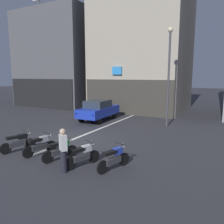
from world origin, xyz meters
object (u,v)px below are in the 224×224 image
(car_blue_crossing_near, at_px, (98,110))
(motorcycle_green_row_centre, at_px, (60,149))
(motorcycle_black_row_leftmost, at_px, (18,142))
(motorcycle_white_row_right_mid, at_px, (83,155))
(motorcycle_silver_row_left_mid, at_px, (40,145))
(street_lamp, at_px, (169,67))
(motorcycle_blue_row_rightmost, at_px, (114,158))
(person_by_motorcycles, at_px, (63,150))

(car_blue_crossing_near, relative_size, motorcycle_green_row_centre, 2.59)
(car_blue_crossing_near, bearing_deg, motorcycle_black_row_leftmost, -86.17)
(motorcycle_white_row_right_mid, bearing_deg, motorcycle_silver_row_left_mid, 176.24)
(motorcycle_green_row_centre, bearing_deg, motorcycle_white_row_right_mid, -4.94)
(street_lamp, bearing_deg, car_blue_crossing_near, -174.23)
(motorcycle_silver_row_left_mid, relative_size, motorcycle_blue_row_rightmost, 1.01)
(street_lamp, distance_m, motorcycle_blue_row_rightmost, 8.98)
(motorcycle_black_row_leftmost, xyz_separation_m, motorcycle_blue_row_rightmost, (4.92, 0.34, 0.00))
(motorcycle_silver_row_left_mid, relative_size, motorcycle_white_row_right_mid, 1.02)
(motorcycle_silver_row_left_mid, bearing_deg, person_by_motorcycles, -23.52)
(street_lamp, height_order, motorcycle_blue_row_rightmost, street_lamp)
(car_blue_crossing_near, height_order, motorcycle_silver_row_left_mid, car_blue_crossing_near)
(motorcycle_blue_row_rightmost, bearing_deg, motorcycle_white_row_right_mid, -165.20)
(motorcycle_black_row_leftmost, bearing_deg, street_lamp, 60.67)
(street_lamp, xyz_separation_m, motorcycle_green_row_centre, (-2.34, -8.42, -3.64))
(street_lamp, distance_m, motorcycle_green_row_centre, 9.47)
(car_blue_crossing_near, distance_m, motorcycle_black_row_leftmost, 8.03)
(car_blue_crossing_near, height_order, motorcycle_green_row_centre, car_blue_crossing_near)
(car_blue_crossing_near, xyz_separation_m, motorcycle_silver_row_left_mid, (1.77, -7.83, -0.43))
(motorcycle_black_row_leftmost, bearing_deg, car_blue_crossing_near, 93.83)
(motorcycle_black_row_leftmost, bearing_deg, motorcycle_green_row_centre, 2.83)
(motorcycle_silver_row_left_mid, bearing_deg, motorcycle_white_row_right_mid, -3.76)
(car_blue_crossing_near, relative_size, motorcycle_blue_row_rightmost, 2.57)
(street_lamp, distance_m, motorcycle_white_row_right_mid, 9.34)
(motorcycle_blue_row_rightmost, bearing_deg, street_lamp, 90.87)
(motorcycle_white_row_right_mid, height_order, person_by_motorcycles, person_by_motorcycles)
(car_blue_crossing_near, bearing_deg, street_lamp, 5.77)
(street_lamp, height_order, motorcycle_black_row_leftmost, street_lamp)
(motorcycle_blue_row_rightmost, height_order, person_by_motorcycles, person_by_motorcycles)
(motorcycle_silver_row_left_mid, distance_m, person_by_motorcycles, 2.41)
(motorcycle_silver_row_left_mid, xyz_separation_m, person_by_motorcycles, (2.18, -0.95, 0.40))
(motorcycle_green_row_centre, distance_m, motorcycle_blue_row_rightmost, 2.47)
(motorcycle_blue_row_rightmost, bearing_deg, motorcycle_green_row_centre, -174.93)
(street_lamp, height_order, person_by_motorcycles, street_lamp)
(car_blue_crossing_near, xyz_separation_m, person_by_motorcycles, (3.95, -8.77, -0.03))
(motorcycle_green_row_centre, xyz_separation_m, person_by_motorcycles, (0.95, -0.89, 0.40))
(motorcycle_black_row_leftmost, relative_size, motorcycle_white_row_right_mid, 1.00)
(motorcycle_white_row_right_mid, relative_size, person_by_motorcycles, 0.96)
(street_lamp, distance_m, person_by_motorcycles, 9.96)
(street_lamp, bearing_deg, motorcycle_green_row_centre, -105.51)
(motorcycle_black_row_leftmost, distance_m, motorcycle_white_row_right_mid, 3.69)
(motorcycle_blue_row_rightmost, bearing_deg, motorcycle_black_row_leftmost, -176.05)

